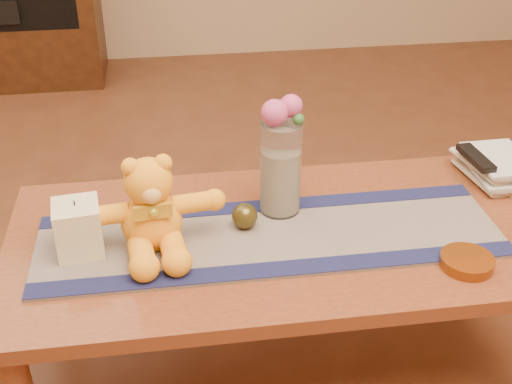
{
  "coord_description": "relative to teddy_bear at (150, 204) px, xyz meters",
  "views": [
    {
      "loc": [
        -0.26,
        -1.42,
        1.43
      ],
      "look_at": [
        -0.05,
        0.0,
        0.58
      ],
      "focal_mm": 46.58,
      "sensor_mm": 36.0,
      "label": 1
    }
  ],
  "objects": [
    {
      "name": "floor",
      "position": [
        0.32,
        0.01,
        -0.58
      ],
      "size": [
        5.5,
        5.5,
        0.0
      ],
      "primitive_type": "plane",
      "color": "#532A17",
      "rests_on": "ground"
    },
    {
      "name": "coffee_table_top",
      "position": [
        0.32,
        0.01,
        -0.15
      ],
      "size": [
        1.4,
        0.7,
        0.04
      ],
      "primitive_type": "cube",
      "color": "#612C17",
      "rests_on": "floor"
    },
    {
      "name": "table_leg_bl",
      "position": [
        -0.32,
        0.3,
        -0.37
      ],
      "size": [
        0.07,
        0.07,
        0.41
      ],
      "primitive_type": "cylinder",
      "color": "#612C17",
      "rests_on": "floor"
    },
    {
      "name": "table_leg_br",
      "position": [
        0.96,
        0.3,
        -0.37
      ],
      "size": [
        0.07,
        0.07,
        0.41
      ],
      "primitive_type": "cylinder",
      "color": "#612C17",
      "rests_on": "floor"
    },
    {
      "name": "persian_runner",
      "position": [
        0.3,
        -0.01,
        -0.12
      ],
      "size": [
        1.2,
        0.35,
        0.01
      ],
      "primitive_type": "cube",
      "rotation": [
        0.0,
        0.0,
        -0.0
      ],
      "color": "#1F1742",
      "rests_on": "coffee_table_top"
    },
    {
      "name": "runner_border_near",
      "position": [
        0.3,
        -0.15,
        -0.12
      ],
      "size": [
        1.2,
        0.06,
        0.0
      ],
      "primitive_type": "cube",
      "rotation": [
        0.0,
        0.0,
        -0.0
      ],
      "color": "#161A43",
      "rests_on": "persian_runner"
    },
    {
      "name": "runner_border_far",
      "position": [
        0.3,
        0.14,
        -0.12
      ],
      "size": [
        1.2,
        0.06,
        0.0
      ],
      "primitive_type": "cube",
      "rotation": [
        0.0,
        0.0,
        -0.0
      ],
      "color": "#161A43",
      "rests_on": "persian_runner"
    },
    {
      "name": "teddy_bear",
      "position": [
        0.0,
        0.0,
        0.0
      ],
      "size": [
        0.38,
        0.33,
        0.24
      ],
      "primitive_type": null,
      "rotation": [
        0.0,
        0.0,
        0.12
      ],
      "color": "#FFA320",
      "rests_on": "persian_runner"
    },
    {
      "name": "pillar_candle",
      "position": [
        -0.18,
        -0.0,
        -0.05
      ],
      "size": [
        0.12,
        0.12,
        0.13
      ],
      "primitive_type": "cube",
      "rotation": [
        0.0,
        0.0,
        0.12
      ],
      "color": "beige",
      "rests_on": "persian_runner"
    },
    {
      "name": "candle_wick",
      "position": [
        -0.18,
        -0.0,
        0.02
      ],
      "size": [
        0.0,
        0.0,
        0.01
      ],
      "primitive_type": "cylinder",
      "rotation": [
        0.0,
        0.0,
        0.12
      ],
      "color": "black",
      "rests_on": "pillar_candle"
    },
    {
      "name": "glass_vase",
      "position": [
        0.35,
        0.11,
        0.01
      ],
      "size": [
        0.11,
        0.11,
        0.26
      ],
      "primitive_type": "cylinder",
      "color": "silver",
      "rests_on": "persian_runner"
    },
    {
      "name": "potpourri_fill",
      "position": [
        0.35,
        0.11,
        -0.03
      ],
      "size": [
        0.09,
        0.09,
        0.18
      ],
      "primitive_type": "cylinder",
      "color": "beige",
      "rests_on": "glass_vase"
    },
    {
      "name": "rose_left",
      "position": [
        0.33,
        0.1,
        0.18
      ],
      "size": [
        0.07,
        0.07,
        0.07
      ],
      "primitive_type": "sphere",
      "color": "#C5457E",
      "rests_on": "glass_vase"
    },
    {
      "name": "rose_right",
      "position": [
        0.37,
        0.12,
        0.19
      ],
      "size": [
        0.06,
        0.06,
        0.06
      ],
      "primitive_type": "sphere",
      "color": "#C5457E",
      "rests_on": "glass_vase"
    },
    {
      "name": "blue_flower_back",
      "position": [
        0.36,
        0.15,
        0.17
      ],
      "size": [
        0.04,
        0.04,
        0.04
      ],
      "primitive_type": "sphere",
      "color": "#4F69AB",
      "rests_on": "glass_vase"
    },
    {
      "name": "blue_flower_side",
      "position": [
        0.32,
        0.13,
        0.16
      ],
      "size": [
        0.04,
        0.04,
        0.04
      ],
      "primitive_type": "sphere",
      "color": "#4F69AB",
      "rests_on": "glass_vase"
    },
    {
      "name": "leaf_sprig",
      "position": [
        0.39,
        0.09,
        0.16
      ],
      "size": [
        0.03,
        0.03,
        0.03
      ],
      "primitive_type": "sphere",
      "color": "#33662D",
      "rests_on": "glass_vase"
    },
    {
      "name": "bronze_ball",
      "position": [
        0.24,
        0.04,
        -0.08
      ],
      "size": [
        0.07,
        0.07,
        0.07
      ],
      "primitive_type": "sphere",
      "rotation": [
        0.0,
        0.0,
        -0.03
      ],
      "color": "#453C17",
      "rests_on": "persian_runner"
    },
    {
      "name": "book_bottom",
      "position": [
        0.94,
        0.2,
        -0.12
      ],
      "size": [
        0.19,
        0.24,
        0.02
      ],
      "primitive_type": "imported",
      "rotation": [
        0.0,
        0.0,
        0.12
      ],
      "color": "beige",
      "rests_on": "coffee_table_top"
    },
    {
      "name": "book_lower",
      "position": [
        0.94,
        0.19,
        -0.1
      ],
      "size": [
        0.17,
        0.23,
        0.02
      ],
      "primitive_type": "imported",
      "rotation": [
        0.0,
        0.0,
        -0.02
      ],
      "color": "beige",
      "rests_on": "book_bottom"
    },
    {
      "name": "book_upper",
      "position": [
        0.93,
        0.2,
        -0.08
      ],
      "size": [
        0.2,
        0.25,
        0.02
      ],
      "primitive_type": "imported",
      "rotation": [
        0.0,
        0.0,
        0.18
      ],
      "color": "beige",
      "rests_on": "book_lower"
    },
    {
      "name": "book_top",
      "position": [
        0.94,
        0.19,
        -0.06
      ],
      "size": [
        0.17,
        0.23,
        0.02
      ],
      "primitive_type": "imported",
      "rotation": [
        0.0,
        0.0,
        0.02
      ],
      "color": "beige",
      "rests_on": "book_upper"
    },
    {
      "name": "tv_remote",
      "position": [
        0.94,
        0.19,
        -0.04
      ],
      "size": [
        0.06,
        0.16,
        0.02
      ],
      "primitive_type": "cube",
      "rotation": [
        0.0,
        0.0,
        0.07
      ],
      "color": "black",
      "rests_on": "book_top"
    },
    {
      "name": "amber_dish",
      "position": [
        0.75,
        -0.2,
        -0.11
      ],
      "size": [
        0.17,
        0.17,
        0.03
      ],
      "primitive_type": "cylinder",
      "rotation": [
        0.0,
        0.0,
        0.37
      ],
      "color": "#BF5914",
      "rests_on": "coffee_table_top"
    }
  ]
}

